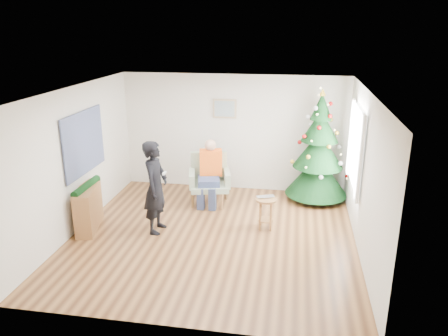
% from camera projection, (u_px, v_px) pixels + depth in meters
% --- Properties ---
extents(floor, '(5.00, 5.00, 0.00)m').
position_uv_depth(floor, '(213.00, 236.00, 7.83)').
color(floor, brown).
rests_on(floor, ground).
extents(ceiling, '(5.00, 5.00, 0.00)m').
position_uv_depth(ceiling, '(212.00, 91.00, 7.01)').
color(ceiling, white).
rests_on(ceiling, wall_back).
extents(wall_back, '(5.00, 0.00, 5.00)m').
position_uv_depth(wall_back, '(234.00, 133.00, 9.76)').
color(wall_back, silver).
rests_on(wall_back, floor).
extents(wall_front, '(5.00, 0.00, 5.00)m').
position_uv_depth(wall_front, '(172.00, 234.00, 5.08)').
color(wall_front, silver).
rests_on(wall_front, floor).
extents(wall_left, '(0.00, 5.00, 5.00)m').
position_uv_depth(wall_left, '(76.00, 160.00, 7.81)').
color(wall_left, silver).
rests_on(wall_left, floor).
extents(wall_right, '(0.00, 5.00, 5.00)m').
position_uv_depth(wall_right, '(365.00, 176.00, 7.03)').
color(wall_right, silver).
rests_on(wall_right, floor).
extents(window_panel, '(0.04, 1.30, 1.40)m').
position_uv_depth(window_panel, '(356.00, 147.00, 7.90)').
color(window_panel, white).
rests_on(window_panel, wall_right).
extents(curtains, '(0.05, 1.75, 1.50)m').
position_uv_depth(curtains, '(355.00, 147.00, 7.91)').
color(curtains, white).
rests_on(curtains, wall_right).
extents(christmas_tree, '(1.32, 1.32, 2.39)m').
position_uv_depth(christmas_tree, '(319.00, 151.00, 9.16)').
color(christmas_tree, '#3F2816').
rests_on(christmas_tree, floor).
extents(stool, '(0.40, 0.40, 0.60)m').
position_uv_depth(stool, '(266.00, 213.00, 8.04)').
color(stool, brown).
rests_on(stool, floor).
extents(laptop, '(0.38, 0.31, 0.03)m').
position_uv_depth(laptop, '(266.00, 198.00, 7.94)').
color(laptop, silver).
rests_on(laptop, stool).
extents(armchair, '(0.95, 0.91, 1.04)m').
position_uv_depth(armchair, '(209.00, 185.00, 9.20)').
color(armchair, '#8DA181').
rests_on(armchair, floor).
extents(seated_person, '(0.53, 0.72, 1.36)m').
position_uv_depth(seated_person, '(209.00, 172.00, 9.04)').
color(seated_person, navy).
rests_on(seated_person, armchair).
extents(standing_man, '(0.43, 0.64, 1.70)m').
position_uv_depth(standing_man, '(156.00, 187.00, 7.79)').
color(standing_man, black).
rests_on(standing_man, floor).
extents(game_controller, '(0.04, 0.13, 0.04)m').
position_uv_depth(game_controller, '(164.00, 173.00, 7.64)').
color(game_controller, white).
rests_on(game_controller, standing_man).
extents(console, '(0.52, 1.04, 0.80)m').
position_uv_depth(console, '(88.00, 208.00, 8.03)').
color(console, brown).
rests_on(console, floor).
extents(garland, '(0.14, 0.90, 0.14)m').
position_uv_depth(garland, '(86.00, 187.00, 7.90)').
color(garland, black).
rests_on(garland, console).
extents(tapestry, '(0.03, 1.50, 1.15)m').
position_uv_depth(tapestry, '(84.00, 143.00, 8.01)').
color(tapestry, black).
rests_on(tapestry, wall_left).
extents(framed_picture, '(0.52, 0.05, 0.42)m').
position_uv_depth(framed_picture, '(225.00, 109.00, 9.58)').
color(framed_picture, tan).
rests_on(framed_picture, wall_back).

